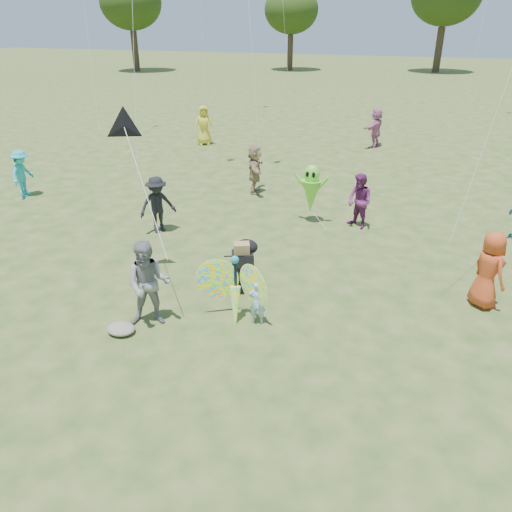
{
  "coord_description": "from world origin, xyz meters",
  "views": [
    {
      "loc": [
        2.88,
        -7.17,
        5.51
      ],
      "look_at": [
        -0.2,
        1.5,
        1.1
      ],
      "focal_mm": 35.0,
      "sensor_mm": 36.0,
      "label": 1
    }
  ],
  "objects": [
    {
      "name": "crowd_a",
      "position": [
        4.34,
        3.01,
        0.83
      ],
      "size": [
        0.9,
        0.97,
        1.66
      ],
      "primitive_type": "imported",
      "rotation": [
        0.0,
        0.0,
        2.18
      ],
      "color": "#C1461E",
      "rests_on": "ground"
    },
    {
      "name": "crowd_g",
      "position": [
        -7.46,
        14.58,
        0.91
      ],
      "size": [
        1.05,
        0.92,
        1.81
      ],
      "primitive_type": "imported",
      "rotation": [
        0.0,
        0.0,
        0.48
      ],
      "color": "gold",
      "rests_on": "ground"
    },
    {
      "name": "crowd_i",
      "position": [
        -9.96,
        5.53,
        0.79
      ],
      "size": [
        0.75,
        1.1,
        1.57
      ],
      "primitive_type": "imported",
      "rotation": [
        0.0,
        0.0,
        1.75
      ],
      "color": "#22ABB8",
      "rests_on": "ground"
    },
    {
      "name": "delta_kite_rig",
      "position": [
        -3.23,
        1.82,
        3.44
      ],
      "size": [
        2.22,
        2.0,
        2.46
      ],
      "color": "black",
      "rests_on": "ground"
    },
    {
      "name": "alien_kite",
      "position": [
        -0.25,
        6.43,
        0.97
      ],
      "size": [
        1.12,
        0.69,
        1.74
      ],
      "color": "#6EE636",
      "rests_on": "ground"
    },
    {
      "name": "butterfly_kite",
      "position": [
        -0.37,
        0.77,
        0.66
      ],
      "size": [
        1.74,
        0.75,
        1.58
      ],
      "color": "#E82450",
      "rests_on": "ground"
    },
    {
      "name": "crowd_j",
      "position": [
        0.28,
        16.76,
        0.89
      ],
      "size": [
        0.98,
        1.74,
        1.79
      ],
      "primitive_type": "imported",
      "rotation": [
        0.0,
        0.0,
        4.43
      ],
      "color": "#C671A0",
      "rests_on": "ground"
    },
    {
      "name": "child_girl",
      "position": [
        0.08,
        0.77,
        0.47
      ],
      "size": [
        0.38,
        0.28,
        0.94
      ],
      "primitive_type": "imported",
      "rotation": [
        0.0,
        0.0,
        3.32
      ],
      "color": "#98C6D8",
      "rests_on": "ground"
    },
    {
      "name": "crowd_e",
      "position": [
        1.16,
        6.49,
        0.79
      ],
      "size": [
        0.97,
        0.93,
        1.58
      ],
      "primitive_type": "imported",
      "rotation": [
        0.0,
        0.0,
        5.67
      ],
      "color": "#6D2462",
      "rests_on": "ground"
    },
    {
      "name": "grey_bag",
      "position": [
        -2.27,
        -0.45,
        0.09
      ],
      "size": [
        0.56,
        0.46,
        0.18
      ],
      "primitive_type": "ellipsoid",
      "color": "gray",
      "rests_on": "ground"
    },
    {
      "name": "crowd_d",
      "position": [
        -2.72,
        8.49,
        0.82
      ],
      "size": [
        0.91,
        1.6,
        1.65
      ],
      "primitive_type": "imported",
      "rotation": [
        0.0,
        0.0,
        1.87
      ],
      "color": "tan",
      "rests_on": "ground"
    },
    {
      "name": "ground",
      "position": [
        0.0,
        0.0,
        0.0
      ],
      "size": [
        160.0,
        160.0,
        0.0
      ],
      "primitive_type": "plane",
      "color": "#51592B",
      "rests_on": "ground"
    },
    {
      "name": "crowd_b",
      "position": [
        -4.1,
        4.28,
        0.8
      ],
      "size": [
        1.13,
        1.17,
        1.61
      ],
      "primitive_type": "imported",
      "rotation": [
        0.0,
        0.0,
        0.85
      ],
      "color": "black",
      "rests_on": "ground"
    },
    {
      "name": "tree_line",
      "position": [
        3.67,
        44.99,
        6.86
      ],
      "size": [
        91.78,
        33.6,
        10.79
      ],
      "color": "#3A2D21",
      "rests_on": "ground"
    },
    {
      "name": "adult_man",
      "position": [
        -1.88,
        0.06,
        0.88
      ],
      "size": [
        1.04,
        0.94,
        1.76
      ],
      "primitive_type": "imported",
      "rotation": [
        0.0,
        0.0,
        0.39
      ],
      "color": "gray",
      "rests_on": "ground"
    },
    {
      "name": "jogging_stroller",
      "position": [
        -0.71,
        2.11,
        0.61
      ],
      "size": [
        0.77,
        1.14,
        1.09
      ],
      "rotation": [
        0.0,
        0.0,
        0.41
      ],
      "color": "black",
      "rests_on": "ground"
    }
  ]
}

